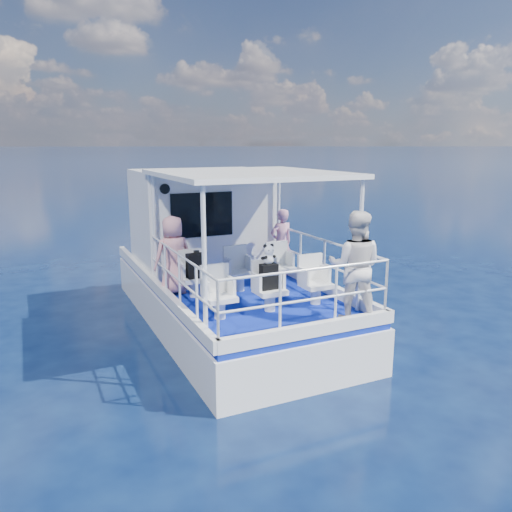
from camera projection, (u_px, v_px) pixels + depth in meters
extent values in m
plane|color=#071335|center=(244.00, 338.00, 9.59)|extent=(2000.00, 2000.00, 0.00)
cube|color=white|center=(225.00, 322.00, 10.48)|extent=(3.00, 7.00, 1.60)
cube|color=navy|center=(224.00, 283.00, 10.29)|extent=(2.90, 6.90, 0.10)
cube|color=white|center=(202.00, 219.00, 11.19)|extent=(2.85, 2.00, 2.20)
cube|color=white|center=(248.00, 174.00, 8.73)|extent=(3.00, 3.20, 0.08)
cylinder|color=white|center=(204.00, 262.00, 7.09)|extent=(0.07, 0.07, 2.20)
cylinder|color=white|center=(360.00, 246.00, 8.21)|extent=(0.07, 0.07, 2.20)
cylinder|color=white|center=(155.00, 231.00, 9.66)|extent=(0.07, 0.07, 2.20)
cylinder|color=white|center=(278.00, 222.00, 10.77)|extent=(0.07, 0.07, 2.20)
cube|color=silver|center=(195.00, 287.00, 9.16)|extent=(0.48, 0.46, 0.38)
cube|color=silver|center=(240.00, 281.00, 9.53)|extent=(0.48, 0.46, 0.38)
cube|color=silver|center=(281.00, 276.00, 9.90)|extent=(0.48, 0.46, 0.38)
cube|color=silver|center=(220.00, 307.00, 8.01)|extent=(0.48, 0.46, 0.38)
cube|color=silver|center=(270.00, 300.00, 8.38)|extent=(0.48, 0.46, 0.38)
cube|color=silver|center=(316.00, 293.00, 8.75)|extent=(0.48, 0.46, 0.38)
imported|color=pink|center=(173.00, 255.00, 9.23)|extent=(0.58, 0.44, 1.47)
imported|color=pink|center=(281.00, 243.00, 10.53)|extent=(0.55, 0.40, 1.43)
imported|color=white|center=(355.00, 266.00, 7.80)|extent=(1.08, 1.06, 1.75)
cube|color=black|center=(196.00, 266.00, 9.00)|extent=(0.34, 0.19, 0.44)
cube|color=black|center=(269.00, 277.00, 8.28)|extent=(0.29, 0.16, 0.43)
cube|color=black|center=(196.00, 252.00, 8.97)|extent=(0.09, 0.06, 0.06)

